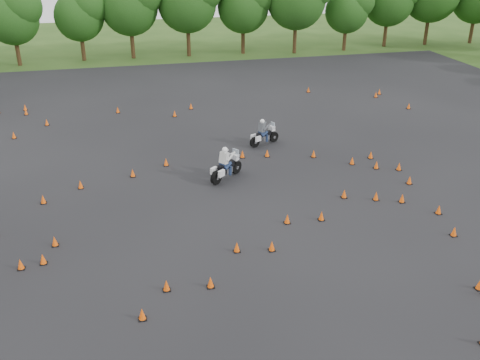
{
  "coord_description": "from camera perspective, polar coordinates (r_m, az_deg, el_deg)",
  "views": [
    {
      "loc": [
        -5.74,
        -20.13,
        12.69
      ],
      "look_at": [
        0.0,
        4.0,
        1.2
      ],
      "focal_mm": 40.0,
      "sensor_mm": 36.0,
      "label": 1
    }
  ],
  "objects": [
    {
      "name": "traffic_cones",
      "position": [
        29.19,
        -0.44,
        -0.41
      ],
      "size": [
        36.65,
        33.08,
        0.45
      ],
      "color": "#FF590A",
      "rests_on": "asphalt_pad"
    },
    {
      "name": "rider_white",
      "position": [
        29.98,
        -1.51,
        1.91
      ],
      "size": [
        2.5,
        2.28,
        2.0
      ],
      "primitive_type": null,
      "rotation": [
        0.0,
        0.0,
        0.7
      ],
      "color": "silver",
      "rests_on": "ground"
    },
    {
      "name": "ground",
      "position": [
        24.48,
        2.18,
        -6.39
      ],
      "size": [
        140.0,
        140.0,
        0.0
      ],
      "primitive_type": "plane",
      "color": "#2D5119",
      "rests_on": "ground"
    },
    {
      "name": "rider_grey",
      "position": [
        35.07,
        2.62,
        5.18
      ],
      "size": [
        2.4,
        1.61,
        1.79
      ],
      "primitive_type": null,
      "rotation": [
        0.0,
        0.0,
        0.43
      ],
      "color": "#474A4F",
      "rests_on": "ground"
    },
    {
      "name": "treeline",
      "position": [
        56.23,
        -5.72,
        16.44
      ],
      "size": [
        87.15,
        32.01,
        10.46
      ],
      "color": "#1C4313",
      "rests_on": "ground"
    },
    {
      "name": "asphalt_pad",
      "position": [
        29.61,
        -0.9,
        -0.52
      ],
      "size": [
        62.0,
        62.0,
        0.0
      ],
      "primitive_type": "plane",
      "color": "black",
      "rests_on": "ground"
    }
  ]
}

